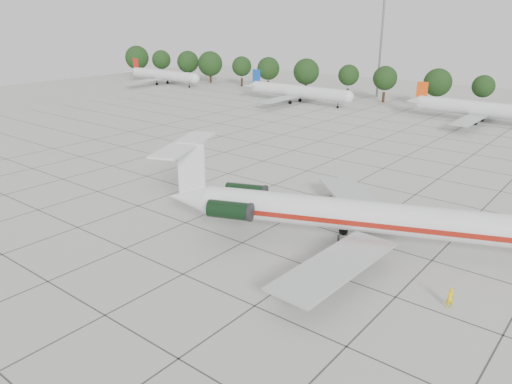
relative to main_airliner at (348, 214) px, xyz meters
The scene contains 9 objects.
ground 10.72m from the main_airliner, 143.59° to the right, with size 260.00×260.00×0.00m, color #BBBBB3.
apron_joints 12.56m from the main_airliner, 132.68° to the left, with size 170.00×170.00×0.02m, color #383838.
main_airliner is the anchor object (origin of this frame).
ground_crew 12.81m from the main_airliner, 23.14° to the right, with size 0.63×0.41×1.72m, color yellow.
bg_airliner_a 121.22m from the main_airliner, 146.80° to the left, with size 28.24×27.20×7.40m.
bg_airliner_b 80.77m from the main_airliner, 127.46° to the left, with size 28.24×27.20×7.40m.
bg_airliner_c 67.57m from the main_airliner, 95.00° to the left, with size 28.24×27.20×7.40m.
tree_line 81.45m from the main_airliner, 104.16° to the left, with size 249.86×8.44×10.22m.
floodlight_mast 94.70m from the main_airliner, 113.99° to the left, with size 1.60×1.60×25.45m.
Camera 1 is at (28.84, -33.95, 21.39)m, focal length 35.00 mm.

